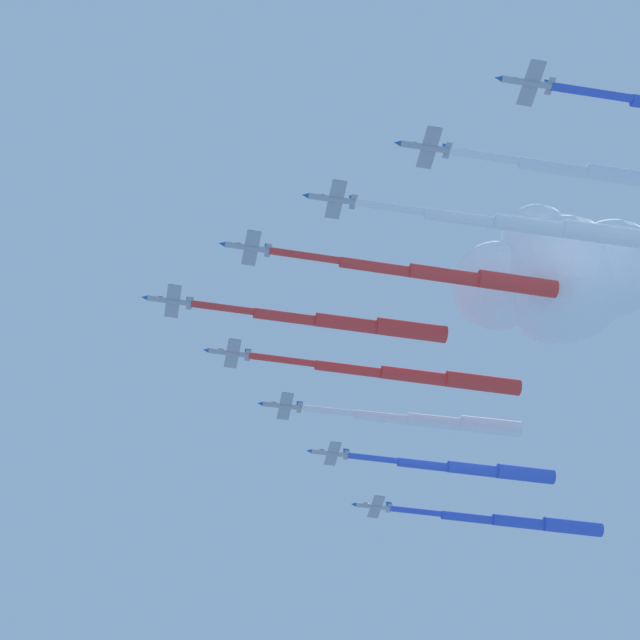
{
  "coord_description": "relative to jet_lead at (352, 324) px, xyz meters",
  "views": [
    {
      "loc": [
        -17.58,
        151.1,
        39.28
      ],
      "look_at": [
        0.0,
        0.0,
        187.94
      ],
      "focal_mm": 59.74,
      "sensor_mm": 36.0,
      "label": 1
    }
  ],
  "objects": [
    {
      "name": "cloud_puff",
      "position": [
        -43.76,
        -7.16,
        15.58
      ],
      "size": [
        43.98,
        31.82,
        28.62
      ],
      "color": "white"
    },
    {
      "name": "jet_starboard_mid",
      "position": [
        -16.26,
        -35.39,
        1.64
      ],
      "size": [
        58.36,
        20.47,
        3.76
      ],
      "color": "#9EA3AD"
    },
    {
      "name": "jet_trail_starboard",
      "position": [
        -35.48,
        -73.38,
        -1.5
      ],
      "size": [
        61.52,
        22.79,
        3.72
      ],
      "color": "#9EA3AD"
    },
    {
      "name": "jet_port_outer",
      "position": [
        -51.7,
        31.52,
        -0.04
      ],
      "size": [
        59.78,
        21.77,
        3.71
      ],
      "color": "#9EA3AD"
    },
    {
      "name": "jet_lead",
      "position": [
        0.0,
        0.0,
        0.0
      ],
      "size": [
        59.75,
        22.07,
        3.75
      ],
      "color": "#9EA3AD"
    },
    {
      "name": "jet_starboard_inner",
      "position": [
        -13.03,
        -19.69,
        1.74
      ],
      "size": [
        66.56,
        24.28,
        3.71
      ],
      "color": "#9EA3AD"
    },
    {
      "name": "jet_port_inner",
      "position": [
        -20.38,
        9.2,
        1.83
      ],
      "size": [
        64.58,
        23.94,
        3.71
      ],
      "color": "#9EA3AD"
    },
    {
      "name": "jet_port_mid",
      "position": [
        -36.02,
        20.79,
        1.13
      ],
      "size": [
        62.16,
        22.22,
        3.73
      ],
      "color": "#9EA3AD"
    },
    {
      "name": "jet_starboard_outer",
      "position": [
        -24.61,
        -54.3,
        1.55
      ],
      "size": [
        58.0,
        21.44,
        3.69
      ],
      "color": "#9EA3AD"
    }
  ]
}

